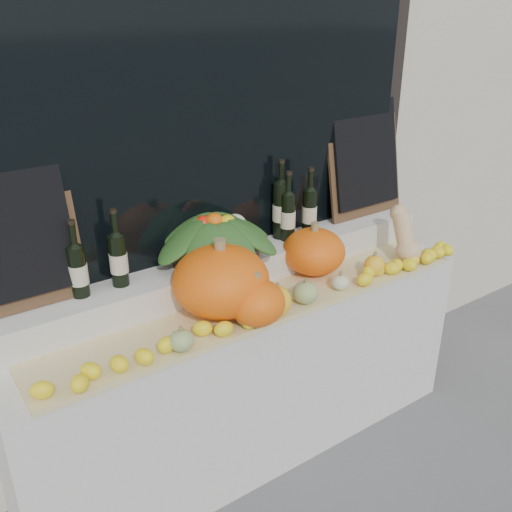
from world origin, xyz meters
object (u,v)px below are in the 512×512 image
Objects in this scene: pumpkin_right at (314,251)px; produce_bowl at (215,237)px; pumpkin_left at (221,281)px; wine_bottle_tall at (281,210)px; butternut_squash at (405,237)px.

produce_bowl reaches higher than pumpkin_right.
pumpkin_right is at bearing 7.36° from pumpkin_left.
wine_bottle_tall is (0.41, 0.05, 0.03)m from produce_bowl.
wine_bottle_tall is (-0.53, 0.35, 0.16)m from butternut_squash.
produce_bowl is at bearing 162.39° from butternut_squash.
pumpkin_right is 0.77× the size of wine_bottle_tall.
wine_bottle_tall reaches higher than pumpkin_left.
pumpkin_left is at bearing 175.50° from butternut_squash.
pumpkin_right is at bearing -73.40° from wine_bottle_tall.
pumpkin_right is 0.27m from wine_bottle_tall.
produce_bowl reaches higher than pumpkin_left.
pumpkin_right is 1.09× the size of butternut_squash.
wine_bottle_tall is at bearing 146.49° from butternut_squash.
wine_bottle_tall is (-0.06, 0.19, 0.17)m from pumpkin_right.
produce_bowl is (0.11, 0.22, 0.10)m from pumpkin_left.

